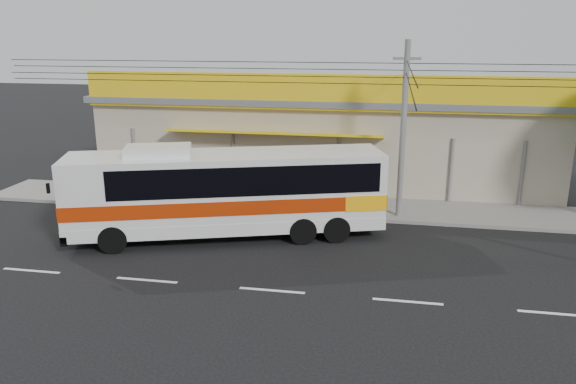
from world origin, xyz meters
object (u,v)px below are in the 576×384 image
(motorbike_red, at_px, (161,181))
(utility_pole, at_px, (406,73))
(motorbike_dark, at_px, (202,187))
(coach_bus, at_px, (232,188))

(motorbike_red, height_order, utility_pole, utility_pole)
(motorbike_dark, bearing_deg, utility_pole, -113.38)
(coach_bus, bearing_deg, motorbike_red, 116.05)
(motorbike_red, bearing_deg, coach_bus, -118.99)
(motorbike_dark, bearing_deg, motorbike_red, 54.81)
(utility_pole, bearing_deg, coach_bus, -151.89)
(motorbike_dark, bearing_deg, coach_bus, -164.48)
(motorbike_red, relative_size, motorbike_dark, 1.04)
(coach_bus, relative_size, motorbike_red, 7.13)
(coach_bus, relative_size, utility_pole, 0.35)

